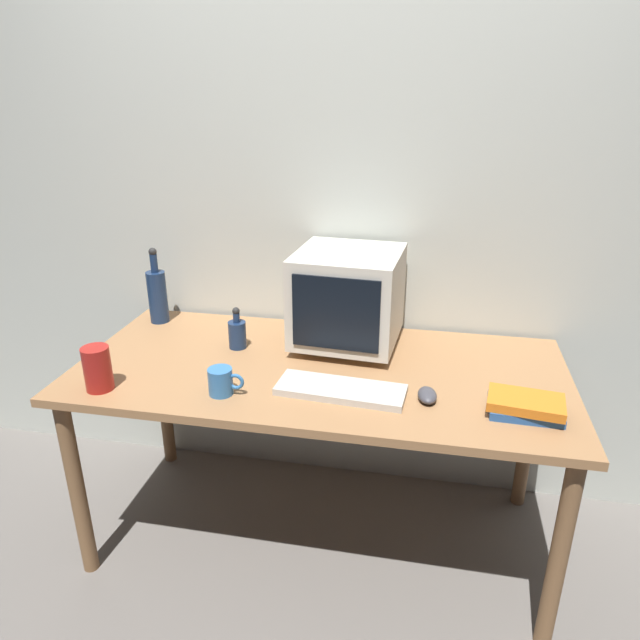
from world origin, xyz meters
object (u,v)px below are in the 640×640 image
at_px(crt_monitor, 348,298).
at_px(mug, 221,381).
at_px(keyboard, 341,390).
at_px(metal_canister, 98,369).
at_px(computer_mouse, 427,395).
at_px(bottle_tall, 157,294).
at_px(bottle_short, 237,333).
at_px(book_stack, 525,405).

bearing_deg(crt_monitor, mug, -126.42).
bearing_deg(keyboard, metal_canister, -166.54).
height_order(computer_mouse, mug, mug).
bearing_deg(bottle_tall, keyboard, -28.42).
xyz_separation_m(mug, metal_canister, (-0.41, -0.05, 0.03)).
bearing_deg(bottle_tall, metal_canister, -83.39).
xyz_separation_m(keyboard, bottle_tall, (-0.86, 0.46, 0.11)).
distance_m(crt_monitor, bottle_tall, 0.82).
xyz_separation_m(bottle_short, book_stack, (1.02, -0.29, -0.03)).
bearing_deg(mug, metal_canister, -173.52).
bearing_deg(metal_canister, keyboard, 9.04).
relative_size(bottle_short, book_stack, 0.68).
height_order(crt_monitor, metal_canister, crt_monitor).
distance_m(crt_monitor, bottle_short, 0.44).
bearing_deg(bottle_tall, book_stack, -18.42).
distance_m(bottle_tall, mug, 0.73).
xyz_separation_m(keyboard, mug, (-0.38, -0.08, 0.03)).
xyz_separation_m(crt_monitor, book_stack, (0.61, -0.40, -0.17)).
bearing_deg(crt_monitor, metal_canister, -145.83).
bearing_deg(bottle_tall, bottle_short, -24.61).
distance_m(bottle_short, metal_canister, 0.53).
relative_size(computer_mouse, bottle_tall, 0.31).
height_order(keyboard, book_stack, book_stack).
bearing_deg(metal_canister, crt_monitor, 34.17).
relative_size(book_stack, metal_canister, 1.61).
distance_m(computer_mouse, book_stack, 0.30).
bearing_deg(bottle_short, mug, -79.51).
bearing_deg(crt_monitor, keyboard, -84.25).
relative_size(bottle_tall, bottle_short, 1.96).
xyz_separation_m(computer_mouse, book_stack, (0.30, -0.02, 0.01)).
xyz_separation_m(crt_monitor, keyboard, (0.04, -0.38, -0.18)).
height_order(computer_mouse, bottle_short, bottle_short).
bearing_deg(computer_mouse, bottle_tall, 151.10).
height_order(crt_monitor, computer_mouse, crt_monitor).
bearing_deg(metal_canister, computer_mouse, 7.18).
xyz_separation_m(keyboard, bottle_short, (-0.44, 0.27, 0.05)).
bearing_deg(bottle_short, book_stack, -15.78).
distance_m(bottle_short, book_stack, 1.06).
relative_size(mug, metal_canister, 0.80).
bearing_deg(keyboard, computer_mouse, 6.23).
bearing_deg(bottle_tall, crt_monitor, -5.60).
distance_m(computer_mouse, bottle_short, 0.77).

